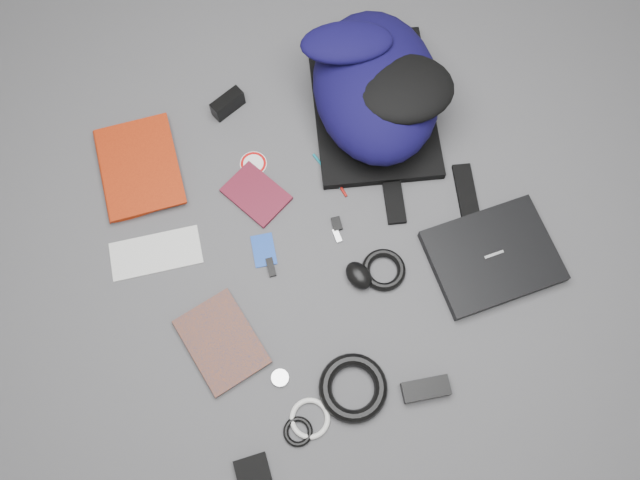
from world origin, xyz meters
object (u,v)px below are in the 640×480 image
textbook_red (101,177)px  pouch (253,473)px  comic_book (193,360)px  backpack (376,86)px  dvd_case (256,194)px  power_brick (426,389)px  compact_camera (228,104)px  mouse (359,275)px  laptop (492,256)px

textbook_red → pouch: 0.90m
textbook_red → comic_book: textbook_red is taller
backpack → comic_book: backpack is taller
dvd_case → power_brick: size_ratio=1.42×
compact_camera → textbook_red: bearing=171.3°
dvd_case → compact_camera: bearing=59.5°
textbook_red → power_brick: 1.05m
textbook_red → compact_camera: compact_camera is taller
mouse → comic_book: bearing=170.9°
laptop → dvd_case: bearing=144.4°
laptop → dvd_case: (-0.48, 0.47, -0.01)m
textbook_red → mouse: bearing=-37.8°
textbook_red → backpack: bearing=0.9°
backpack → textbook_red: (-0.79, 0.16, -0.10)m
comic_book → power_brick: (0.48, -0.34, 0.01)m
compact_camera → power_brick: compact_camera is taller
comic_book → mouse: (0.48, -0.01, 0.01)m
pouch → power_brick: bearing=-3.4°
dvd_case → compact_camera: 0.29m
laptop → power_brick: (-0.34, -0.21, -0.00)m
compact_camera → mouse: (0.08, -0.63, -0.01)m
dvd_case → mouse: (0.13, -0.34, 0.02)m
dvd_case → compact_camera: (0.05, 0.29, 0.02)m
laptop → power_brick: laptop is taller
laptop → mouse: bearing=169.1°
backpack → dvd_case: bearing=-145.6°
dvd_case → mouse: bearing=-89.0°
power_brick → backpack: bearing=87.0°
laptop → mouse: 0.36m
mouse → textbook_red: bearing=121.7°
compact_camera → power_brick: size_ratio=0.84×
power_brick → comic_book: bearing=162.2°
textbook_red → power_brick: size_ratio=2.45×
laptop → comic_book: laptop is taller
textbook_red → pouch: size_ratio=3.68×
comic_book → compact_camera: 0.74m
textbook_red → compact_camera: size_ratio=2.90×
laptop → mouse: (-0.34, 0.12, 0.01)m
backpack → laptop: backpack is taller
laptop → dvd_case: 0.67m
mouse → pouch: bearing=-154.6°
comic_book → pouch: (0.01, -0.31, 0.00)m
compact_camera → pouch: (-0.38, -0.94, -0.02)m
power_brick → mouse: bearing=108.3°
compact_camera → comic_book: bearing=-136.3°
laptop → pouch: size_ratio=4.11×
compact_camera → mouse: compact_camera is taller
compact_camera → power_brick: bearing=-98.8°
pouch → textbook_red: bearing=91.9°
compact_camera → pouch: compact_camera is taller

